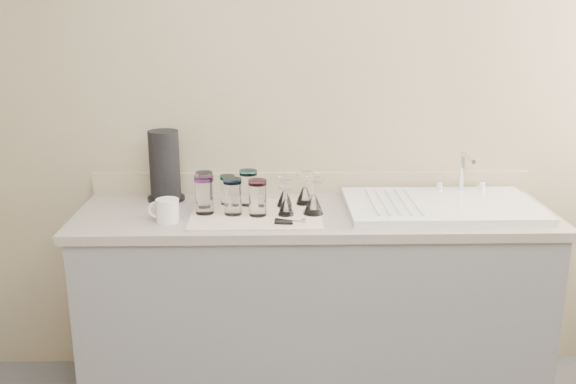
{
  "coord_description": "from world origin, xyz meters",
  "views": [
    {
      "loc": [
        -0.17,
        -1.45,
        1.75
      ],
      "look_at": [
        -0.12,
        1.15,
        1.0
      ],
      "focal_mm": 40.0,
      "sensor_mm": 36.0,
      "label": 1
    }
  ],
  "objects_px": {
    "goblet_back_left": "(285,196)",
    "can_opener": "(290,222)",
    "tumbler_cyan": "(228,189)",
    "goblet_front_right": "(313,202)",
    "paper_towel_roll": "(165,166)",
    "tumbler_teal": "(204,188)",
    "tumbler_blue": "(233,196)",
    "white_mug": "(167,210)",
    "goblet_front_left": "(286,205)",
    "sink_unit": "(441,206)",
    "tumbler_magenta": "(204,195)",
    "tumbler_purple": "(248,187)",
    "tumbler_lavender": "(258,197)",
    "goblet_back_right": "(305,193)"
  },
  "relations": [
    {
      "from": "tumbler_blue",
      "to": "white_mug",
      "type": "xyz_separation_m",
      "value": [
        -0.27,
        -0.07,
        -0.04
      ]
    },
    {
      "from": "tumbler_cyan",
      "to": "goblet_front_right",
      "type": "xyz_separation_m",
      "value": [
        0.37,
        -0.15,
        -0.01
      ]
    },
    {
      "from": "tumbler_magenta",
      "to": "white_mug",
      "type": "bearing_deg",
      "value": -149.54
    },
    {
      "from": "goblet_back_left",
      "to": "goblet_back_right",
      "type": "relative_size",
      "value": 0.9
    },
    {
      "from": "tumbler_purple",
      "to": "tumbler_magenta",
      "type": "relative_size",
      "value": 0.97
    },
    {
      "from": "can_opener",
      "to": "paper_towel_roll",
      "type": "height_order",
      "value": "paper_towel_roll"
    },
    {
      "from": "sink_unit",
      "to": "tumbler_magenta",
      "type": "xyz_separation_m",
      "value": [
        -1.02,
        -0.05,
        0.07
      ]
    },
    {
      "from": "tumbler_lavender",
      "to": "white_mug",
      "type": "distance_m",
      "value": 0.38
    },
    {
      "from": "tumbler_teal",
      "to": "tumbler_lavender",
      "type": "relative_size",
      "value": 0.98
    },
    {
      "from": "goblet_back_right",
      "to": "goblet_front_left",
      "type": "height_order",
      "value": "goblet_back_right"
    },
    {
      "from": "tumbler_blue",
      "to": "white_mug",
      "type": "height_order",
      "value": "tumbler_blue"
    },
    {
      "from": "goblet_back_left",
      "to": "tumbler_lavender",
      "type": "bearing_deg",
      "value": -130.96
    },
    {
      "from": "tumbler_purple",
      "to": "tumbler_blue",
      "type": "xyz_separation_m",
      "value": [
        -0.06,
        -0.14,
        -0.0
      ]
    },
    {
      "from": "paper_towel_roll",
      "to": "tumbler_teal",
      "type": "bearing_deg",
      "value": -30.8
    },
    {
      "from": "tumbler_teal",
      "to": "tumbler_purple",
      "type": "distance_m",
      "value": 0.19
    },
    {
      "from": "goblet_front_left",
      "to": "tumbler_cyan",
      "type": "bearing_deg",
      "value": 147.09
    },
    {
      "from": "tumbler_teal",
      "to": "white_mug",
      "type": "relative_size",
      "value": 1.09
    },
    {
      "from": "goblet_back_right",
      "to": "tumbler_teal",
      "type": "bearing_deg",
      "value": -178.67
    },
    {
      "from": "can_opener",
      "to": "white_mug",
      "type": "relative_size",
      "value": 0.93
    },
    {
      "from": "tumbler_teal",
      "to": "goblet_back_left",
      "type": "distance_m",
      "value": 0.35
    },
    {
      "from": "goblet_back_left",
      "to": "tumbler_cyan",
      "type": "bearing_deg",
      "value": 172.04
    },
    {
      "from": "goblet_back_left",
      "to": "paper_towel_roll",
      "type": "bearing_deg",
      "value": 166.36
    },
    {
      "from": "tumbler_magenta",
      "to": "white_mug",
      "type": "relative_size",
      "value": 1.18
    },
    {
      "from": "tumbler_lavender",
      "to": "goblet_back_right",
      "type": "xyz_separation_m",
      "value": [
        0.2,
        0.16,
        -0.03
      ]
    },
    {
      "from": "goblet_front_left",
      "to": "white_mug",
      "type": "relative_size",
      "value": 0.91
    },
    {
      "from": "sink_unit",
      "to": "goblet_back_right",
      "type": "distance_m",
      "value": 0.6
    },
    {
      "from": "goblet_back_left",
      "to": "white_mug",
      "type": "distance_m",
      "value": 0.52
    },
    {
      "from": "sink_unit",
      "to": "tumbler_lavender",
      "type": "xyz_separation_m",
      "value": [
        -0.8,
        -0.08,
        0.07
      ]
    },
    {
      "from": "tumbler_blue",
      "to": "tumbler_lavender",
      "type": "bearing_deg",
      "value": -9.32
    },
    {
      "from": "sink_unit",
      "to": "can_opener",
      "type": "height_order",
      "value": "sink_unit"
    },
    {
      "from": "tumbler_purple",
      "to": "sink_unit",
      "type": "bearing_deg",
      "value": -4.7
    },
    {
      "from": "goblet_back_right",
      "to": "white_mug",
      "type": "height_order",
      "value": "goblet_back_right"
    },
    {
      "from": "tumbler_cyan",
      "to": "goblet_front_right",
      "type": "relative_size",
      "value": 0.84
    },
    {
      "from": "goblet_back_left",
      "to": "goblet_front_left",
      "type": "distance_m",
      "value": 0.13
    },
    {
      "from": "goblet_front_right",
      "to": "paper_towel_roll",
      "type": "relative_size",
      "value": 0.48
    },
    {
      "from": "goblet_back_left",
      "to": "goblet_front_left",
      "type": "xyz_separation_m",
      "value": [
        0.0,
        -0.13,
        -0.0
      ]
    },
    {
      "from": "goblet_front_right",
      "to": "white_mug",
      "type": "height_order",
      "value": "goblet_front_right"
    },
    {
      "from": "sink_unit",
      "to": "tumbler_blue",
      "type": "distance_m",
      "value": 0.91
    },
    {
      "from": "sink_unit",
      "to": "tumbler_cyan",
      "type": "relative_size",
      "value": 6.28
    },
    {
      "from": "goblet_front_left",
      "to": "can_opener",
      "type": "height_order",
      "value": "goblet_front_left"
    },
    {
      "from": "tumbler_cyan",
      "to": "tumbler_blue",
      "type": "height_order",
      "value": "tumbler_blue"
    },
    {
      "from": "tumbler_teal",
      "to": "tumbler_blue",
      "type": "height_order",
      "value": "tumbler_blue"
    },
    {
      "from": "goblet_front_left",
      "to": "can_opener",
      "type": "bearing_deg",
      "value": -83.11
    },
    {
      "from": "sink_unit",
      "to": "goblet_front_left",
      "type": "bearing_deg",
      "value": -173.17
    },
    {
      "from": "goblet_back_left",
      "to": "can_opener",
      "type": "distance_m",
      "value": 0.25
    },
    {
      "from": "tumbler_magenta",
      "to": "can_opener",
      "type": "distance_m",
      "value": 0.4
    },
    {
      "from": "tumbler_teal",
      "to": "goblet_back_right",
      "type": "relative_size",
      "value": 1.06
    },
    {
      "from": "tumbler_blue",
      "to": "goblet_front_right",
      "type": "xyz_separation_m",
      "value": [
        0.34,
        -0.0,
        -0.03
      ]
    },
    {
      "from": "goblet_front_left",
      "to": "paper_towel_roll",
      "type": "bearing_deg",
      "value": 154.36
    },
    {
      "from": "tumbler_purple",
      "to": "tumbler_lavender",
      "type": "height_order",
      "value": "tumbler_purple"
    }
  ]
}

